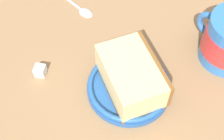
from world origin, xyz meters
The scene contains 5 objects.
ground_plane centered at (0.00, 0.00, -1.39)cm, with size 120.43×120.43×2.79cm, color #936D47.
small_plate centered at (-2.30, 1.25, 0.90)cm, with size 13.14×13.14×1.83cm.
cake_slice centered at (-2.19, 1.01, 3.73)cm, with size 13.30×11.52×5.35cm.
teaspoon centered at (15.19, 11.02, 0.35)cm, with size 8.67×9.45×0.80cm.
sugar_cube centered at (-0.26, 15.65, 0.86)cm, with size 1.71×1.71×1.71cm, color white.
Camera 1 is at (-27.77, 2.58, 42.71)cm, focal length 50.34 mm.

